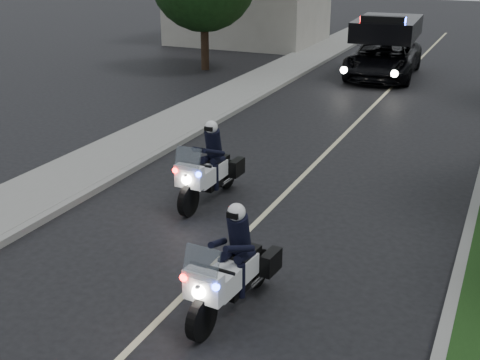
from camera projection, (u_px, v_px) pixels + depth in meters
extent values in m
plane|color=black|center=(169.00, 310.00, 9.83)|extent=(120.00, 120.00, 0.00)
cube|color=gray|center=(217.00, 121.00, 19.87)|extent=(0.20, 60.00, 0.15)
cube|color=gray|center=(187.00, 117.00, 20.30)|extent=(2.00, 60.00, 0.16)
cube|color=#BFB78C|center=(340.00, 139.00, 18.33)|extent=(0.12, 50.00, 0.01)
imported|color=black|center=(382.00, 77.00, 26.81)|extent=(3.07, 6.05, 2.87)
imported|color=black|center=(369.00, 65.00, 29.36)|extent=(0.75, 1.71, 0.87)
imported|color=black|center=(369.00, 65.00, 29.36)|extent=(0.70, 0.49, 1.87)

